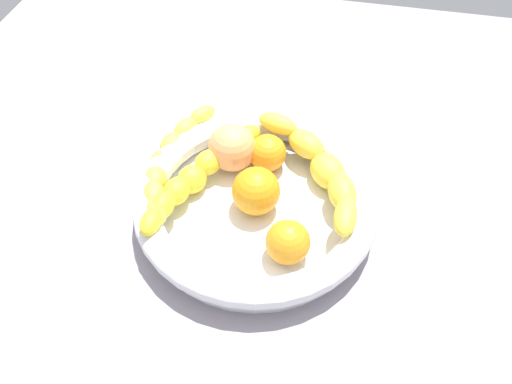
{
  "coord_description": "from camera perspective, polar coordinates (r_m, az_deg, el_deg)",
  "views": [
    {
      "loc": [
        -8.97,
        42.23,
        57.71
      ],
      "look_at": [
        0.0,
        0.0,
        7.85
      ],
      "focal_mm": 35.89,
      "sensor_mm": 36.0,
      "label": 1
    }
  ],
  "objects": [
    {
      "name": "orange_mid_right",
      "position": [
        0.62,
        3.57,
        -5.6
      ],
      "size": [
        5.49,
        5.49,
        5.49
      ],
      "primitive_type": "sphere",
      "color": "orange",
      "rests_on": "fruit_bowl"
    },
    {
      "name": "orange_front",
      "position": [
        0.66,
        -0.14,
        0.34
      ],
      "size": [
        6.36,
        6.36,
        6.36
      ],
      "primitive_type": "sphere",
      "color": "orange",
      "rests_on": "fruit_bowl"
    },
    {
      "name": "banana_draped_right",
      "position": [
        0.69,
        7.25,
        2.66
      ],
      "size": [
        16.07,
        19.86,
        5.9
      ],
      "color": "yellow",
      "rests_on": "fruit_bowl"
    },
    {
      "name": "peach_blush",
      "position": [
        0.71,
        -2.66,
        4.97
      ],
      "size": [
        6.73,
        6.73,
        6.73
      ],
      "primitive_type": "sphere",
      "color": "#F19D5E",
      "rests_on": "fruit_bowl"
    },
    {
      "name": "kitchen_counter",
      "position": [
        0.71,
        -0.0,
        -3.36
      ],
      "size": [
        120.0,
        120.0,
        3.0
      ],
      "primitive_type": "cube",
      "color": "gray",
      "rests_on": "ground"
    },
    {
      "name": "fruit_bowl",
      "position": [
        0.68,
        -0.0,
        -1.13
      ],
      "size": [
        32.03,
        32.03,
        5.45
      ],
      "color": "white",
      "rests_on": "kitchen_counter"
    },
    {
      "name": "banana_draped_left",
      "position": [
        0.68,
        -6.79,
        1.74
      ],
      "size": [
        11.78,
        21.75,
        5.34
      ],
      "color": "yellow",
      "rests_on": "fruit_bowl"
    },
    {
      "name": "banana_arching_top",
      "position": [
        0.71,
        -9.7,
        3.49
      ],
      "size": [
        7.31,
        23.46,
        4.56
      ],
      "color": "yellow",
      "rests_on": "fruit_bowl"
    },
    {
      "name": "orange_mid_left",
      "position": [
        0.71,
        1.28,
        4.37
      ],
      "size": [
        5.3,
        5.3,
        5.3
      ],
      "primitive_type": "sphere",
      "color": "orange",
      "rests_on": "fruit_bowl"
    }
  ]
}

